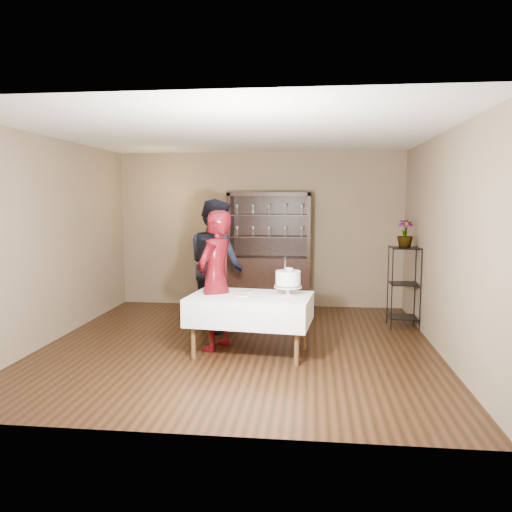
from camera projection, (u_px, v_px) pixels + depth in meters
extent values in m
plane|color=black|center=(239.00, 345.00, 6.48)|extent=(5.00, 5.00, 0.00)
plane|color=silver|center=(238.00, 133.00, 6.18)|extent=(5.00, 5.00, 0.00)
cube|color=brown|center=(259.00, 230.00, 8.80)|extent=(5.00, 0.02, 2.70)
cube|color=brown|center=(52.00, 240.00, 6.61)|extent=(0.02, 5.00, 2.70)
cube|color=brown|center=(442.00, 244.00, 6.05)|extent=(0.02, 5.00, 2.70)
cube|color=black|center=(269.00, 283.00, 8.62)|extent=(1.40, 0.48, 0.90)
cube|color=black|center=(271.00, 224.00, 8.73)|extent=(1.40, 0.03, 1.10)
cube|color=black|center=(270.00, 194.00, 8.45)|extent=(1.40, 0.48, 0.06)
cube|color=black|center=(269.00, 237.00, 8.53)|extent=(1.28, 0.42, 0.02)
cube|color=black|center=(269.00, 215.00, 8.49)|extent=(1.28, 0.42, 0.02)
cylinder|color=black|center=(392.00, 289.00, 7.17)|extent=(0.02, 0.02, 1.20)
cylinder|color=black|center=(421.00, 290.00, 7.13)|extent=(0.02, 0.02, 1.20)
cylinder|color=black|center=(388.00, 284.00, 7.57)|extent=(0.02, 0.02, 1.20)
cylinder|color=black|center=(415.00, 285.00, 7.52)|extent=(0.02, 0.02, 1.20)
cube|color=black|center=(403.00, 317.00, 7.40)|extent=(0.40, 0.40, 0.02)
cube|color=black|center=(404.00, 284.00, 7.34)|extent=(0.40, 0.40, 0.01)
cube|color=black|center=(405.00, 248.00, 7.28)|extent=(0.40, 0.40, 0.02)
cube|color=silver|center=(250.00, 309.00, 6.07)|extent=(1.55, 1.05, 0.34)
cylinder|color=#52361E|center=(193.00, 330.00, 5.90)|extent=(0.06, 0.06, 0.69)
cylinder|color=#52361E|center=(297.00, 336.00, 5.64)|extent=(0.06, 0.06, 0.69)
cylinder|color=#52361E|center=(211.00, 317.00, 6.56)|extent=(0.06, 0.06, 0.69)
cylinder|color=#52361E|center=(304.00, 322.00, 6.29)|extent=(0.06, 0.06, 0.69)
imported|color=#38050B|center=(216.00, 280.00, 6.25)|extent=(0.63, 0.75, 1.76)
imported|color=black|center=(216.00, 264.00, 7.23)|extent=(1.15, 1.16, 1.89)
cylinder|color=silver|center=(288.00, 295.00, 6.07)|extent=(0.19, 0.19, 0.01)
cylinder|color=silver|center=(288.00, 291.00, 6.07)|extent=(0.05, 0.05, 0.09)
cylinder|color=silver|center=(288.00, 287.00, 6.06)|extent=(0.34, 0.34, 0.01)
cylinder|color=#416530|center=(288.00, 286.00, 6.06)|extent=(0.33, 0.33, 0.02)
cylinder|color=white|center=(288.00, 279.00, 6.05)|extent=(0.39, 0.39, 0.19)
sphere|color=#5E6DCB|center=(290.00, 270.00, 6.03)|extent=(0.02, 0.02, 0.02)
cube|color=silver|center=(285.00, 266.00, 6.02)|extent=(0.02, 0.02, 0.13)
cube|color=black|center=(285.00, 259.00, 6.01)|extent=(0.03, 0.02, 0.05)
cylinder|color=silver|center=(242.00, 295.00, 6.03)|extent=(0.21, 0.21, 0.01)
cylinder|color=silver|center=(245.00, 292.00, 6.25)|extent=(0.23, 0.23, 0.01)
imported|color=#416530|center=(405.00, 234.00, 7.26)|extent=(0.23, 0.23, 0.40)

